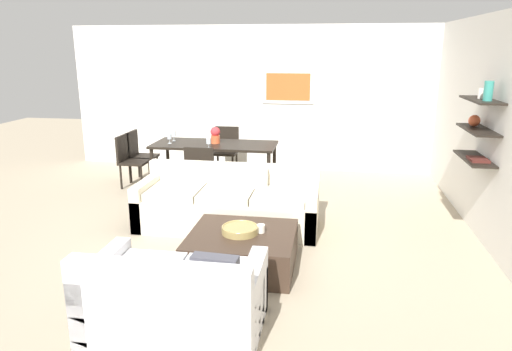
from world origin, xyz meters
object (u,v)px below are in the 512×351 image
at_px(decorative_bowl, 240,229).
at_px(dining_chair_left_near, 129,157).
at_px(sofa_beige, 229,205).
at_px(wine_glass_left_near, 169,137).
at_px(wine_glass_left_far, 174,133).
at_px(dining_chair_left_far, 139,152).
at_px(loveseat_white, 175,300).
at_px(centerpiece_vase, 215,135).
at_px(candle_jar, 261,229).
at_px(dining_chair_foot, 201,170).
at_px(coffee_table, 242,250).
at_px(dining_chair_head, 226,148).
at_px(wine_glass_foot, 209,141).
at_px(dining_table, 215,147).

height_order(decorative_bowl, dining_chair_left_near, dining_chair_left_near).
bearing_deg(sofa_beige, wine_glass_left_near, 129.59).
relative_size(dining_chair_left_near, wine_glass_left_far, 4.78).
bearing_deg(dining_chair_left_far, wine_glass_left_far, -7.27).
distance_m(loveseat_white, dining_chair_left_far, 4.84).
bearing_deg(centerpiece_vase, dining_chair_left_near, -171.27).
distance_m(candle_jar, dining_chair_foot, 2.31).
bearing_deg(coffee_table, dining_chair_head, 105.20).
xyz_separation_m(coffee_table, dining_chair_left_near, (-2.44, 2.68, 0.31)).
xyz_separation_m(loveseat_white, wine_glass_left_near, (-1.43, 4.04, 0.57)).
xyz_separation_m(dining_chair_left_far, dining_chair_left_near, (0.00, -0.39, 0.00)).
height_order(dining_chair_head, wine_glass_foot, wine_glass_foot).
height_order(loveseat_white, dining_chair_head, dining_chair_head).
xyz_separation_m(coffee_table, dining_table, (-1.01, 2.87, 0.49)).
bearing_deg(loveseat_white, dining_chair_left_near, 118.22).
distance_m(sofa_beige, loveseat_white, 2.40).
distance_m(candle_jar, dining_chair_left_far, 4.00).
bearing_deg(dining_chair_foot, loveseat_white, -78.15).
distance_m(dining_chair_left_far, dining_chair_left_near, 0.39).
distance_m(coffee_table, dining_table, 3.08).
bearing_deg(dining_chair_left_near, decorative_bowl, -47.91).
xyz_separation_m(wine_glass_foot, wine_glass_left_near, (-0.74, 0.27, 0.00)).
bearing_deg(dining_chair_head, centerpiece_vase, -89.18).
height_order(loveseat_white, wine_glass_left_near, wine_glass_left_near).
bearing_deg(dining_chair_left_far, dining_table, -7.80).
bearing_deg(dining_chair_left_far, wine_glass_left_near, -23.71).
height_order(dining_table, wine_glass_foot, wine_glass_foot).
bearing_deg(decorative_bowl, centerpiece_vase, 108.63).
height_order(decorative_bowl, wine_glass_left_far, wine_glass_left_far).
height_order(loveseat_white, dining_chair_left_near, dining_chair_left_near).
height_order(coffee_table, dining_chair_left_near, dining_chair_left_near).
xyz_separation_m(decorative_bowl, wine_glass_left_far, (-1.72, 2.97, 0.46)).
bearing_deg(loveseat_white, wine_glass_left_near, 109.50).
relative_size(sofa_beige, wine_glass_left_far, 12.65).
distance_m(coffee_table, dining_chair_foot, 2.29).
height_order(decorative_bowl, wine_glass_foot, wine_glass_foot).
bearing_deg(sofa_beige, wine_glass_foot, 114.22).
height_order(decorative_bowl, centerpiece_vase, centerpiece_vase).
xyz_separation_m(decorative_bowl, wine_glass_left_near, (-1.72, 2.76, 0.44)).
bearing_deg(dining_table, dining_chair_left_far, 172.20).
bearing_deg(candle_jar, centerpiece_vase, 112.77).
height_order(coffee_table, candle_jar, candle_jar).
xyz_separation_m(dining_table, dining_chair_head, (0.00, 0.84, -0.18)).
distance_m(candle_jar, centerpiece_vase, 3.11).
distance_m(decorative_bowl, dining_chair_foot, 2.26).
bearing_deg(decorative_bowl, sofa_beige, 108.26).
distance_m(coffee_table, candle_jar, 0.31).
bearing_deg(decorative_bowl, loveseat_white, -102.89).
relative_size(coffee_table, wine_glass_left_near, 6.93).
bearing_deg(dining_chair_foot, sofa_beige, -55.68).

